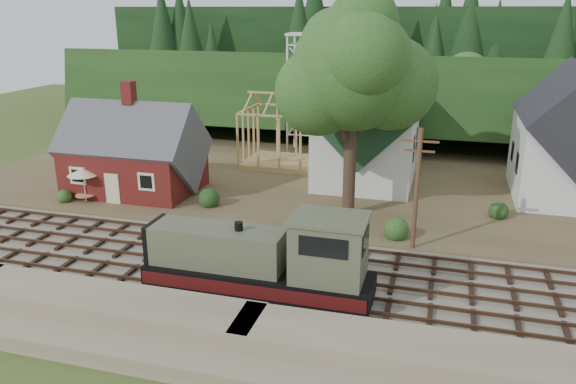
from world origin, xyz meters
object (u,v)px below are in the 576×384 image
(car_blue, at_px, (171,179))
(car_green, at_px, (82,186))
(patio_set, at_px, (83,173))
(locomotive, at_px, (266,261))

(car_blue, height_order, car_green, car_green)
(car_blue, relative_size, patio_set, 1.19)
(locomotive, bearing_deg, patio_set, 150.38)
(car_blue, bearing_deg, locomotive, -74.61)
(car_blue, distance_m, car_green, 7.22)
(locomotive, bearing_deg, car_blue, 130.59)
(car_blue, bearing_deg, car_green, -172.15)
(locomotive, bearing_deg, car_green, 148.42)
(locomotive, relative_size, car_blue, 3.80)
(car_green, bearing_deg, locomotive, -115.80)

